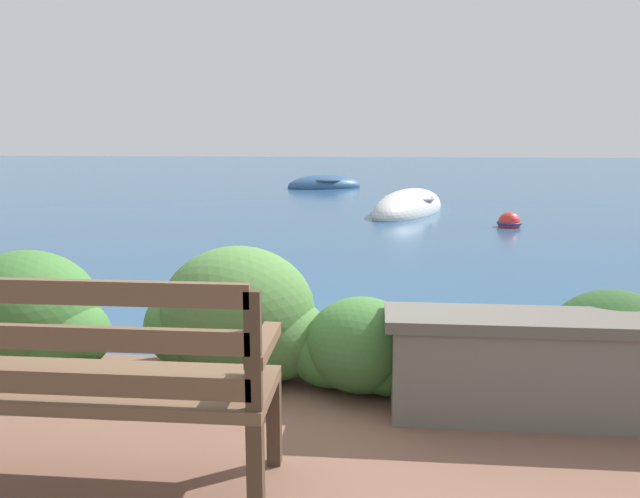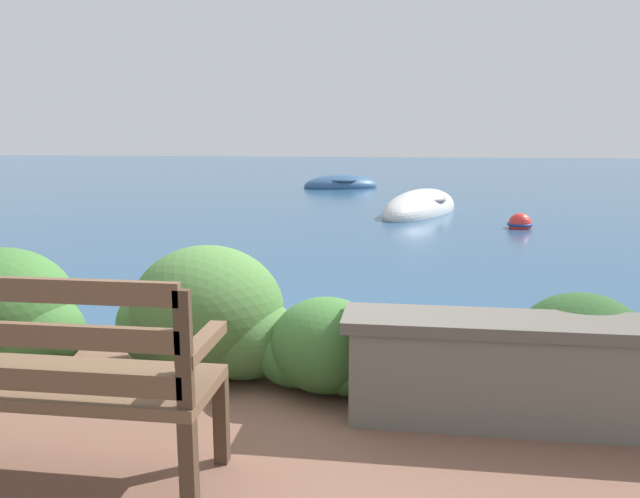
{
  "view_description": "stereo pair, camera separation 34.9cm",
  "coord_description": "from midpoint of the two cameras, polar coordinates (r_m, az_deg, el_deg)",
  "views": [
    {
      "loc": [
        0.45,
        -3.8,
        1.67
      ],
      "look_at": [
        -0.26,
        3.97,
        0.21
      ],
      "focal_mm": 35.0,
      "sensor_mm": 36.0,
      "label": 1
    },
    {
      "loc": [
        0.8,
        -3.76,
        1.67
      ],
      "look_at": [
        -0.26,
        3.97,
        0.21
      ],
      "focal_mm": 35.0,
      "sensor_mm": 36.0,
      "label": 2
    }
  ],
  "objects": [
    {
      "name": "hedge_clump_right",
      "position": [
        3.57,
        0.81,
        -9.27
      ],
      "size": [
        0.8,
        0.58,
        0.54
      ],
      "color": "#38662D",
      "rests_on": "patio_terrace"
    },
    {
      "name": "rowboat_mid",
      "position": [
        19.22,
        -0.13,
        5.8
      ],
      "size": [
        2.56,
        1.93,
        0.7
      ],
      "rotation": [
        0.0,
        0.0,
        3.52
      ],
      "color": "#2D517A",
      "rests_on": "ground_plane"
    },
    {
      "name": "hedge_clump_centre",
      "position": [
        3.85,
        -10.3,
        -6.34
      ],
      "size": [
        1.16,
        0.83,
        0.79
      ],
      "color": "#426B33",
      "rests_on": "patio_terrace"
    },
    {
      "name": "park_bench",
      "position": [
        2.78,
        -24.18,
        -10.71
      ],
      "size": [
        1.51,
        0.48,
        0.93
      ],
      "rotation": [
        0.0,
        0.0,
        0.02
      ],
      "color": "#433123",
      "rests_on": "patio_terrace"
    },
    {
      "name": "rowboat_nearest",
      "position": [
        13.35,
        7.36,
        3.64
      ],
      "size": [
        2.16,
        3.38,
        0.87
      ],
      "rotation": [
        0.0,
        0.0,
        1.19
      ],
      "color": "silver",
      "rests_on": "ground_plane"
    },
    {
      "name": "ground_plane",
      "position": [
        4.18,
        -3.95,
        -12.97
      ],
      "size": [
        80.0,
        80.0,
        0.0
      ],
      "color": "navy"
    },
    {
      "name": "hedge_clump_left",
      "position": [
        4.33,
        -27.43,
        -5.69
      ],
      "size": [
        1.1,
        0.8,
        0.75
      ],
      "color": "#38662D",
      "rests_on": "patio_terrace"
    },
    {
      "name": "stone_wall",
      "position": [
        3.39,
        19.2,
        -10.23
      ],
      "size": [
        1.89,
        0.39,
        0.55
      ],
      "color": "#666056",
      "rests_on": "patio_terrace"
    },
    {
      "name": "mooring_buoy",
      "position": [
        11.66,
        16.09,
        2.3
      ],
      "size": [
        0.44,
        0.44,
        0.4
      ],
      "color": "red",
      "rests_on": "ground_plane"
    },
    {
      "name": "hedge_clump_far_right",
      "position": [
        3.76,
        22.53,
        -8.65
      ],
      "size": [
        0.9,
        0.64,
        0.61
      ],
      "color": "#284C23",
      "rests_on": "patio_terrace"
    }
  ]
}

